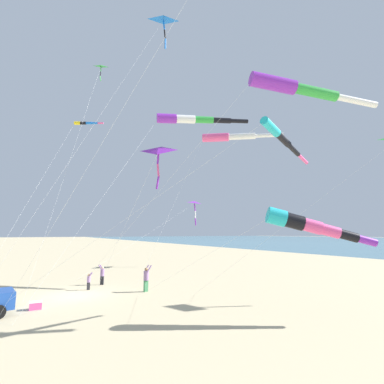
% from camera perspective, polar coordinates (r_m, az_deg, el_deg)
% --- Properties ---
extents(ground_plane, '(600.00, 600.00, 0.00)m').
position_cam_1_polar(ground_plane, '(20.94, -23.24, -18.99)').
color(ground_plane, '#C6B58C').
extents(cooler_box, '(0.62, 0.42, 0.42)m').
position_cam_1_polar(cooler_box, '(18.23, -29.46, -19.61)').
color(cooler_box, '#EF4C93').
rests_on(cooler_box, ground_plane).
extents(person_adult_flyer, '(0.61, 0.50, 1.81)m').
position_cam_1_polar(person_adult_flyer, '(20.75, -9.38, -16.87)').
color(person_adult_flyer, '#3D7F51').
rests_on(person_adult_flyer, ground_plane).
extents(person_child_green_jacket, '(0.56, 0.51, 1.56)m').
position_cam_1_polar(person_child_green_jacket, '(24.23, -17.96, -15.68)').
color(person_child_green_jacket, '#232328').
rests_on(person_child_green_jacket, ground_plane).
extents(person_child_grey_jacket, '(0.37, 0.29, 1.24)m').
position_cam_1_polar(person_child_grey_jacket, '(22.44, -20.44, -16.62)').
color(person_child_grey_jacket, '#232328').
rests_on(person_child_grey_jacket, ground_plane).
extents(kite_delta_white_trailing, '(5.06, 4.91, 19.15)m').
position_cam_1_polar(kite_delta_white_trailing, '(28.46, -18.27, 23.15)').
color(kite_delta_white_trailing, green).
rests_on(kite_delta_white_trailing, ground_plane).
extents(kite_windsock_yellow_midlevel, '(15.85, 8.88, 9.38)m').
position_cam_1_polar(kite_windsock_yellow_midlevel, '(15.07, 17.92, 10.45)').
color(kite_windsock_yellow_midlevel, '#1EB7C6').
rests_on(kite_windsock_yellow_midlevel, ground_plane).
extents(kite_windsock_green_low_center, '(12.41, 5.19, 13.36)m').
position_cam_1_polar(kite_windsock_green_low_center, '(26.47, 7.75, 11.14)').
color(kite_windsock_green_low_center, '#EF4C93').
rests_on(kite_windsock_green_low_center, ground_plane).
extents(kite_windsock_red_high_left, '(13.88, 13.15, 12.51)m').
position_cam_1_polar(kite_windsock_red_high_left, '(16.97, 20.60, 19.33)').
color(kite_windsock_red_high_left, purple).
rests_on(kite_windsock_red_high_left, ground_plane).
extents(kite_windsock_rainbow_low_near, '(8.49, 10.64, 5.39)m').
position_cam_1_polar(kite_windsock_rainbow_low_near, '(14.86, 22.36, -6.21)').
color(kite_windsock_rainbow_low_near, '#1EB7C6').
rests_on(kite_windsock_rainbow_low_near, ground_plane).
extents(kite_windsock_purple_drifting, '(8.86, 7.67, 15.85)m').
position_cam_1_polar(kite_windsock_purple_drifting, '(32.50, -21.18, 13.01)').
color(kite_windsock_purple_drifting, yellow).
rests_on(kite_windsock_purple_drifting, ground_plane).
extents(kite_delta_long_streamer_right, '(2.33, 7.06, 8.28)m').
position_cam_1_polar(kite_delta_long_streamer_right, '(13.22, -6.93, 8.38)').
color(kite_delta_long_streamer_right, purple).
rests_on(kite_delta_long_streamer_right, ground_plane).
extents(kite_delta_teal_far_right, '(15.84, 5.98, 8.27)m').
position_cam_1_polar(kite_delta_teal_far_right, '(35.92, 0.52, -2.31)').
color(kite_delta_teal_far_right, purple).
rests_on(kite_delta_teal_far_right, ground_plane).
extents(kite_windsock_black_fish_shape, '(15.77, 4.52, 13.64)m').
position_cam_1_polar(kite_windsock_black_fish_shape, '(23.24, -0.21, 14.68)').
color(kite_windsock_black_fish_shape, purple).
rests_on(kite_windsock_black_fish_shape, ground_plane).
extents(kite_delta_striped_overhead, '(11.97, 2.60, 22.34)m').
position_cam_1_polar(kite_delta_striped_overhead, '(27.64, -5.91, 31.75)').
color(kite_delta_striped_overhead, blue).
rests_on(kite_delta_striped_overhead, ground_plane).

